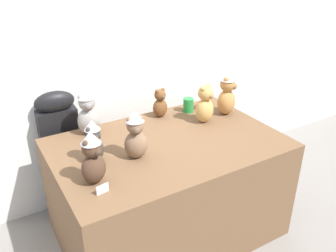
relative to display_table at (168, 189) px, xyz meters
name	(u,v)px	position (x,y,z in m)	size (l,w,h in m)	color
ground_plane	(186,251)	(0.00, -0.25, -0.37)	(10.00, 10.00, 0.00)	gray
wall_back	(118,37)	(0.00, 0.74, 0.93)	(7.00, 0.08, 2.60)	white
display_table	(168,189)	(0.00, 0.00, 0.00)	(1.50, 0.98, 0.75)	brown
instrument_case	(63,154)	(-0.56, 0.62, 0.14)	(0.28, 0.13, 1.01)	black
teddy_bear_charcoal	(94,142)	(-0.49, 0.02, 0.51)	(0.16, 0.15, 0.27)	#383533
teddy_bear_honey	(205,105)	(0.39, 0.14, 0.51)	(0.18, 0.17, 0.29)	tan
teddy_bear_cocoa	(93,158)	(-0.57, -0.18, 0.53)	(0.18, 0.16, 0.31)	#4C3323
teddy_bear_chestnut	(160,104)	(0.15, 0.38, 0.48)	(0.13, 0.11, 0.22)	brown
teddy_bear_ash	(88,112)	(-0.40, 0.39, 0.54)	(0.16, 0.14, 0.33)	gray
teddy_bear_mocha	(136,135)	(-0.26, -0.06, 0.53)	(0.17, 0.15, 0.31)	#7F6047
teddy_bear_caramel	(227,93)	(0.62, 0.17, 0.54)	(0.20, 0.20, 0.35)	#B27A42
party_cup_green	(188,105)	(0.39, 0.35, 0.43)	(0.08, 0.08, 0.11)	#238C3D
name_card_front_left	(102,189)	(-0.57, -0.30, 0.40)	(0.07, 0.01, 0.05)	white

